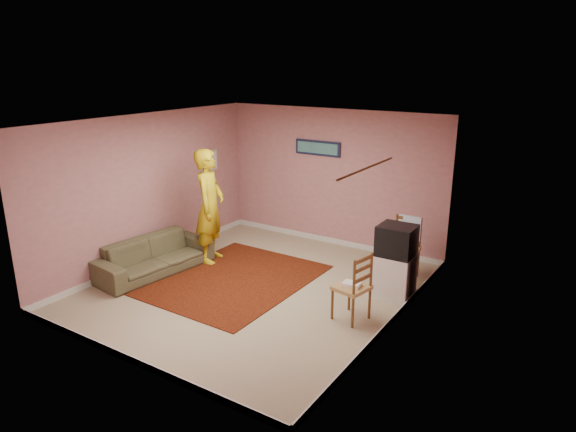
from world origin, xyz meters
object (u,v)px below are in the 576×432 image
Objects in this scene: chair_a at (405,243)px; person at (210,206)px; sofa at (154,256)px; chair_b at (352,279)px; crt_tv at (396,240)px; tv_cabinet at (394,276)px.

person reaches higher than chair_a.
chair_a is 0.28× the size of sofa.
chair_a is at bearing -171.77° from chair_b.
chair_a is at bearing 99.22° from crt_tv.
crt_tv is (-0.01, -0.00, 0.57)m from tv_cabinet.
tv_cabinet is 3.38m from person.
chair_a is 0.28× the size of person.
chair_a is at bearing -53.91° from sofa.
crt_tv is 1.04m from chair_b.
person is at bearing -166.71° from chair_a.
chair_b is (-0.25, -0.97, 0.25)m from tv_cabinet.
tv_cabinet is 0.34× the size of person.
chair_b is 0.26× the size of person.
sofa is at bearing -161.26° from tv_cabinet.
tv_cabinet is 1.23× the size of chair_a.
crt_tv reaches higher than chair_b.
tv_cabinet is 0.34× the size of sofa.
chair_a is 1.70m from chair_b.
tv_cabinet is 1.30× the size of chair_b.
sofa is (-3.74, -1.27, -0.62)m from crt_tv.
chair_a reaches higher than chair_b.
chair_a is 3.36m from person.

